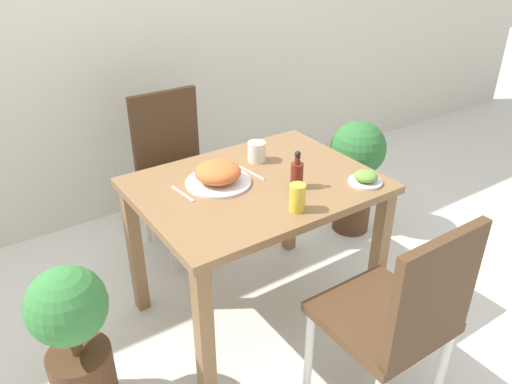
{
  "coord_description": "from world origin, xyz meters",
  "views": [
    {
      "loc": [
        -1.08,
        -1.6,
        1.74
      ],
      "look_at": [
        0.0,
        0.0,
        0.68
      ],
      "focal_mm": 35.0,
      "sensor_mm": 36.0,
      "label": 1
    }
  ],
  "objects_px": {
    "food_plate": "(218,174)",
    "potted_plant_left": "(74,338)",
    "potted_plant_right": "(356,167)",
    "side_plate": "(366,178)",
    "chair_far": "(176,164)",
    "sauce_bottle": "(297,174)",
    "drink_cup": "(257,152)",
    "juice_glass": "(297,198)",
    "chair_near": "(400,315)"
  },
  "relations": [
    {
      "from": "chair_far",
      "to": "drink_cup",
      "type": "bearing_deg",
      "value": -75.61
    },
    {
      "from": "potted_plant_right",
      "to": "juice_glass",
      "type": "bearing_deg",
      "value": -147.83
    },
    {
      "from": "side_plate",
      "to": "potted_plant_left",
      "type": "distance_m",
      "value": 1.34
    },
    {
      "from": "drink_cup",
      "to": "sauce_bottle",
      "type": "relative_size",
      "value": 0.56
    },
    {
      "from": "chair_far",
      "to": "juice_glass",
      "type": "xyz_separation_m",
      "value": [
        0.03,
        -1.06,
        0.27
      ]
    },
    {
      "from": "food_plate",
      "to": "juice_glass",
      "type": "relative_size",
      "value": 2.52
    },
    {
      "from": "food_plate",
      "to": "drink_cup",
      "type": "bearing_deg",
      "value": 20.07
    },
    {
      "from": "food_plate",
      "to": "potted_plant_left",
      "type": "xyz_separation_m",
      "value": [
        -0.74,
        -0.17,
        -0.4
      ]
    },
    {
      "from": "food_plate",
      "to": "side_plate",
      "type": "distance_m",
      "value": 0.64
    },
    {
      "from": "chair_far",
      "to": "potted_plant_right",
      "type": "distance_m",
      "value": 1.07
    },
    {
      "from": "chair_far",
      "to": "potted_plant_right",
      "type": "relative_size",
      "value": 1.27
    },
    {
      "from": "food_plate",
      "to": "potted_plant_left",
      "type": "distance_m",
      "value": 0.86
    },
    {
      "from": "chair_far",
      "to": "sauce_bottle",
      "type": "distance_m",
      "value": 0.96
    },
    {
      "from": "food_plate",
      "to": "potted_plant_left",
      "type": "height_order",
      "value": "food_plate"
    },
    {
      "from": "chair_far",
      "to": "food_plate",
      "type": "xyz_separation_m",
      "value": [
        -0.12,
        -0.69,
        0.25
      ]
    },
    {
      "from": "drink_cup",
      "to": "juice_glass",
      "type": "xyz_separation_m",
      "value": [
        -0.13,
        -0.47,
        0.01
      ]
    },
    {
      "from": "food_plate",
      "to": "side_plate",
      "type": "relative_size",
      "value": 1.94
    },
    {
      "from": "juice_glass",
      "to": "potted_plant_right",
      "type": "distance_m",
      "value": 1.15
    },
    {
      "from": "drink_cup",
      "to": "chair_far",
      "type": "bearing_deg",
      "value": 104.39
    },
    {
      "from": "side_plate",
      "to": "chair_far",
      "type": "bearing_deg",
      "value": 111.74
    },
    {
      "from": "chair_near",
      "to": "potted_plant_right",
      "type": "xyz_separation_m",
      "value": [
        0.85,
        1.08,
        -0.09
      ]
    },
    {
      "from": "chair_near",
      "to": "drink_cup",
      "type": "distance_m",
      "value": 1.0
    },
    {
      "from": "potted_plant_left",
      "to": "food_plate",
      "type": "bearing_deg",
      "value": 13.23
    },
    {
      "from": "chair_near",
      "to": "sauce_bottle",
      "type": "relative_size",
      "value": 5.38
    },
    {
      "from": "juice_glass",
      "to": "potted_plant_left",
      "type": "height_order",
      "value": "juice_glass"
    },
    {
      "from": "chair_far",
      "to": "side_plate",
      "type": "bearing_deg",
      "value": -68.26
    },
    {
      "from": "side_plate",
      "to": "potted_plant_left",
      "type": "bearing_deg",
      "value": 171.84
    },
    {
      "from": "food_plate",
      "to": "potted_plant_right",
      "type": "distance_m",
      "value": 1.14
    },
    {
      "from": "chair_far",
      "to": "potted_plant_left",
      "type": "bearing_deg",
      "value": -134.66
    },
    {
      "from": "chair_far",
      "to": "potted_plant_right",
      "type": "height_order",
      "value": "chair_far"
    },
    {
      "from": "side_plate",
      "to": "potted_plant_right",
      "type": "relative_size",
      "value": 0.21
    },
    {
      "from": "side_plate",
      "to": "drink_cup",
      "type": "bearing_deg",
      "value": 120.3
    },
    {
      "from": "potted_plant_right",
      "to": "side_plate",
      "type": "bearing_deg",
      "value": -133.32
    },
    {
      "from": "juice_glass",
      "to": "food_plate",
      "type": "bearing_deg",
      "value": 110.98
    },
    {
      "from": "chair_near",
      "to": "potted_plant_right",
      "type": "distance_m",
      "value": 1.38
    },
    {
      "from": "juice_glass",
      "to": "potted_plant_right",
      "type": "height_order",
      "value": "juice_glass"
    },
    {
      "from": "side_plate",
      "to": "potted_plant_left",
      "type": "relative_size",
      "value": 0.22
    },
    {
      "from": "chair_far",
      "to": "sauce_bottle",
      "type": "height_order",
      "value": "chair_far"
    },
    {
      "from": "food_plate",
      "to": "side_plate",
      "type": "xyz_separation_m",
      "value": [
        0.53,
        -0.35,
        -0.02
      ]
    },
    {
      "from": "sauce_bottle",
      "to": "potted_plant_left",
      "type": "xyz_separation_m",
      "value": [
        -1.0,
        0.04,
        -0.42
      ]
    },
    {
      "from": "chair_far",
      "to": "side_plate",
      "type": "height_order",
      "value": "chair_far"
    },
    {
      "from": "sauce_bottle",
      "to": "potted_plant_right",
      "type": "height_order",
      "value": "sauce_bottle"
    },
    {
      "from": "chair_near",
      "to": "juice_glass",
      "type": "bearing_deg",
      "value": -80.76
    },
    {
      "from": "food_plate",
      "to": "potted_plant_right",
      "type": "bearing_deg",
      "value": 11.29
    },
    {
      "from": "chair_near",
      "to": "juice_glass",
      "type": "distance_m",
      "value": 0.57
    },
    {
      "from": "chair_far",
      "to": "food_plate",
      "type": "distance_m",
      "value": 0.74
    },
    {
      "from": "drink_cup",
      "to": "potted_plant_left",
      "type": "distance_m",
      "value": 1.12
    },
    {
      "from": "chair_far",
      "to": "drink_cup",
      "type": "height_order",
      "value": "chair_far"
    },
    {
      "from": "chair_near",
      "to": "potted_plant_left",
      "type": "height_order",
      "value": "chair_near"
    },
    {
      "from": "chair_near",
      "to": "chair_far",
      "type": "bearing_deg",
      "value": -86.09
    }
  ]
}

